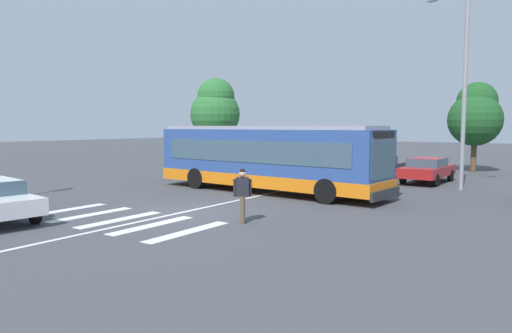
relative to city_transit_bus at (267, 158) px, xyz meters
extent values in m
plane|color=#424449|center=(0.59, -5.88, -1.59)|extent=(160.00, 160.00, 0.00)
cylinder|color=black|center=(3.91, 0.93, -1.09)|extent=(1.02, 0.36, 1.00)
cylinder|color=black|center=(3.77, -1.41, -1.09)|extent=(1.02, 0.36, 1.00)
cylinder|color=black|center=(-3.34, 1.38, -1.09)|extent=(1.02, 0.36, 1.00)
cylinder|color=black|center=(-3.49, -0.96, -1.09)|extent=(1.02, 0.36, 1.00)
cube|color=#2D4C8E|center=(-0.02, 0.00, 0.04)|extent=(11.49, 3.25, 2.55)
cube|color=orange|center=(-0.02, 0.00, -0.96)|extent=(11.61, 3.28, 0.55)
cube|color=#3D5666|center=(-0.02, 0.00, 0.34)|extent=(10.14, 3.21, 0.96)
cube|color=#3D5666|center=(5.65, -0.35, 0.24)|extent=(0.18, 2.24, 1.63)
cube|color=black|center=(5.65, -0.35, 1.13)|extent=(0.18, 1.94, 0.28)
cube|color=#99999E|center=(-0.02, 0.00, 1.39)|extent=(11.03, 3.02, 0.16)
cube|color=#28282B|center=(5.77, -0.36, -1.16)|extent=(0.28, 2.55, 0.36)
cylinder|color=brown|center=(3.13, -6.09, -1.16)|extent=(0.16, 0.16, 0.85)
cylinder|color=brown|center=(3.29, -6.30, -1.16)|extent=(0.16, 0.16, 0.85)
cube|color=#232328|center=(3.21, -6.19, -0.44)|extent=(0.48, 0.45, 0.60)
cylinder|color=#232328|center=(3.02, -6.34, -0.47)|extent=(0.10, 0.10, 0.55)
cylinder|color=#232328|center=(3.40, -6.05, -0.47)|extent=(0.10, 0.10, 0.55)
sphere|color=tan|center=(3.21, -6.19, -0.03)|extent=(0.22, 0.22, 0.22)
sphere|color=black|center=(3.21, -6.19, 0.04)|extent=(0.19, 0.19, 0.19)
cylinder|color=black|center=(-2.02, -10.04, -1.27)|extent=(0.66, 0.28, 0.64)
cylinder|color=black|center=(-4.79, -9.70, -1.27)|extent=(0.66, 0.28, 0.64)
cylinder|color=black|center=(-0.92, 9.13, -1.27)|extent=(0.22, 0.65, 0.64)
cylinder|color=black|center=(0.75, 9.08, -1.27)|extent=(0.22, 0.65, 0.64)
cylinder|color=black|center=(-1.01, 6.34, -1.27)|extent=(0.22, 0.65, 0.64)
cylinder|color=black|center=(0.67, 6.29, -1.27)|extent=(0.22, 0.65, 0.64)
cube|color=#234293|center=(-0.13, 7.71, -0.95)|extent=(1.96, 4.55, 0.52)
cube|color=#3D5666|center=(-0.13, 7.62, -0.47)|extent=(1.67, 2.21, 0.44)
cube|color=#234293|center=(-0.13, 7.62, -0.28)|extent=(1.59, 2.03, 0.09)
cylinder|color=black|center=(1.60, 9.45, -1.27)|extent=(0.24, 0.65, 0.64)
cylinder|color=black|center=(3.27, 9.34, -1.27)|extent=(0.24, 0.65, 0.64)
cylinder|color=black|center=(1.42, 6.66, -1.27)|extent=(0.24, 0.65, 0.64)
cylinder|color=black|center=(3.09, 6.56, -1.27)|extent=(0.24, 0.65, 0.64)
cube|color=#38383D|center=(2.34, 8.00, -0.95)|extent=(2.11, 4.61, 0.52)
cube|color=#3D5666|center=(2.34, 7.91, -0.47)|extent=(1.74, 2.26, 0.44)
cube|color=#38383D|center=(2.34, 7.91, -0.28)|extent=(1.65, 2.07, 0.09)
cylinder|color=black|center=(4.39, 9.30, -1.27)|extent=(0.22, 0.65, 0.64)
cylinder|color=black|center=(6.06, 9.25, -1.27)|extent=(0.22, 0.65, 0.64)
cylinder|color=black|center=(4.30, 6.51, -1.27)|extent=(0.22, 0.65, 0.64)
cylinder|color=black|center=(5.98, 6.46, -1.27)|extent=(0.22, 0.65, 0.64)
cube|color=#AD1E1E|center=(5.18, 7.88, -0.95)|extent=(1.96, 4.55, 0.52)
cube|color=#3D5666|center=(5.18, 7.79, -0.47)|extent=(1.67, 2.21, 0.44)
cube|color=#AD1E1E|center=(5.18, 7.79, -0.28)|extent=(1.59, 2.03, 0.09)
cylinder|color=#939399|center=(7.28, 5.86, 3.10)|extent=(0.20, 0.20, 9.37)
ellipsoid|color=silver|center=(5.68, 5.86, 7.51)|extent=(0.60, 0.32, 0.20)
cylinder|color=brown|center=(-12.48, 11.25, -0.29)|extent=(0.36, 0.36, 2.59)
sphere|color=#2D7033|center=(-12.48, 11.25, 2.41)|extent=(4.01, 4.01, 4.01)
sphere|color=#2D7033|center=(-12.40, 11.27, 3.81)|extent=(3.01, 3.01, 3.01)
cylinder|color=brown|center=(6.08, 15.73, -0.46)|extent=(0.36, 0.36, 2.26)
sphere|color=#1E5123|center=(6.08, 15.73, 1.88)|extent=(3.45, 3.45, 3.45)
sphere|color=#1E5123|center=(6.09, 16.11, 3.09)|extent=(2.59, 2.59, 2.59)
cube|color=silver|center=(-3.41, -8.10, -1.58)|extent=(0.45, 3.24, 0.01)
cube|color=silver|center=(-1.89, -8.10, -1.58)|extent=(0.45, 3.24, 0.01)
cube|color=silver|center=(-0.37, -8.10, -1.58)|extent=(0.45, 3.24, 0.01)
cube|color=silver|center=(1.15, -8.10, -1.58)|extent=(0.45, 3.24, 0.01)
cube|color=silver|center=(2.66, -8.10, -1.58)|extent=(0.45, 3.24, 0.01)
cube|color=silver|center=(0.40, -3.88, -1.58)|extent=(0.16, 24.00, 0.01)
camera|label=1|loc=(11.86, -17.83, 1.46)|focal=32.63mm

